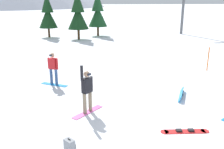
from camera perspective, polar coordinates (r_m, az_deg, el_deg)
ground_plane at (r=9.22m, az=12.78°, el=-11.62°), size 800.00×800.00×0.00m
snowboarder_midground at (r=9.68m, az=-5.85°, el=-3.70°), size 1.38×1.19×2.01m
snowboarder_background at (r=13.25m, az=-13.61°, el=1.45°), size 1.42×1.12×1.76m
loose_snowboard_near_right at (r=11.97m, az=15.89°, el=-4.40°), size 1.06×1.54×0.26m
loose_snowboard_far_spare at (r=8.98m, az=16.68°, el=-12.60°), size 1.71×0.60×0.09m
backpack_grey at (r=7.59m, az=-9.84°, el=-16.24°), size 0.37×0.38×0.47m
trail_marker_pole at (r=16.87m, az=21.59°, el=3.39°), size 0.06×0.06×1.53m
pine_tree_leaning at (r=32.16m, az=-3.37°, el=14.36°), size 2.42×2.42×5.53m
pine_tree_twin at (r=31.79m, az=-14.83°, el=13.64°), size 2.26×2.26×5.34m
pine_tree_young at (r=29.27m, az=-8.00°, el=13.99°), size 2.43×2.43×5.52m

